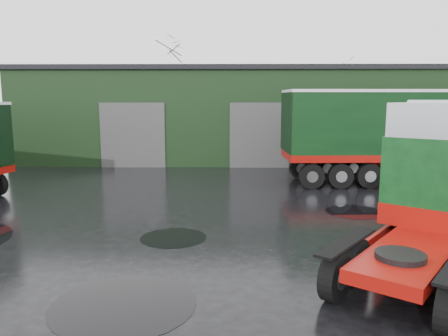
# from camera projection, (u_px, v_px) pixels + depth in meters

# --- Properties ---
(ground) EXTENTS (100.00, 100.00, 0.00)m
(ground) POSITION_uv_depth(u_px,v_px,m) (230.00, 238.00, 13.41)
(ground) COLOR black
(warehouse) EXTENTS (32.40, 12.40, 6.30)m
(warehouse) POSITION_uv_depth(u_px,v_px,m) (256.00, 113.00, 32.64)
(warehouse) COLOR black
(warehouse) RESTS_ON ground
(hero_tractor) EXTENTS (6.35, 7.07, 4.18)m
(hero_tractor) POSITION_uv_depth(u_px,v_px,m) (425.00, 192.00, 10.06)
(hero_tractor) COLOR #0D3B15
(hero_tractor) RESTS_ON ground
(lorry_right) EXTENTS (18.05, 3.85, 4.71)m
(lorry_right) POSITION_uv_depth(u_px,v_px,m) (423.00, 137.00, 21.81)
(lorry_right) COLOR silver
(lorry_right) RESTS_ON ground
(tree_back_a) EXTENTS (4.40, 4.40, 9.50)m
(tree_back_a) POSITION_uv_depth(u_px,v_px,m) (168.00, 93.00, 42.37)
(tree_back_a) COLOR black
(tree_back_a) RESTS_ON ground
(tree_back_b) EXTENTS (4.40, 4.40, 7.50)m
(tree_back_b) POSITION_uv_depth(u_px,v_px,m) (333.00, 104.00, 42.32)
(tree_back_b) COLOR black
(tree_back_b) RESTS_ON ground
(puddle_0) EXTENTS (3.03, 3.03, 0.01)m
(puddle_0) POSITION_uv_depth(u_px,v_px,m) (124.00, 305.00, 9.04)
(puddle_0) COLOR black
(puddle_0) RESTS_ON ground
(puddle_1) EXTENTS (2.20, 2.20, 0.01)m
(puddle_1) POSITION_uv_depth(u_px,v_px,m) (355.00, 212.00, 16.48)
(puddle_1) COLOR black
(puddle_1) RESTS_ON ground
(puddle_4) EXTENTS (2.03, 2.03, 0.01)m
(puddle_4) POSITION_uv_depth(u_px,v_px,m) (173.00, 238.00, 13.41)
(puddle_4) COLOR black
(puddle_4) RESTS_ON ground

